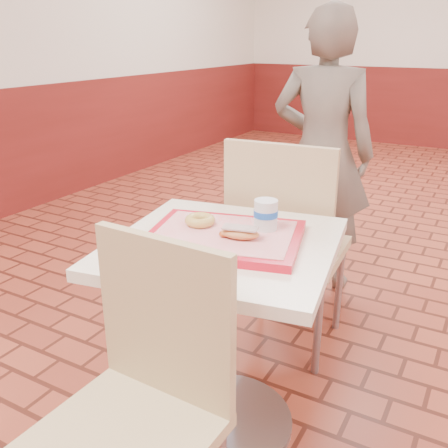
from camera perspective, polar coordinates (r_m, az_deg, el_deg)
The scene contains 8 objects.
main_table at distance 1.74m, azimuth 0.00°, elevation -9.43°, with size 0.71×0.71×0.75m.
chair_main_front at distance 1.38m, azimuth -9.52°, elevation -18.85°, with size 0.44×0.44×0.91m.
chair_main_back at distance 2.18m, azimuth 7.03°, elevation -1.69°, with size 0.49×0.49×1.00m.
customer at distance 2.83m, azimuth 11.16°, elevation 7.91°, with size 0.56×0.37×1.55m, color #665B4F.
serving_tray at distance 1.63m, azimuth 0.00°, elevation -1.48°, with size 0.49×0.38×0.03m.
ring_donut at distance 1.69m, azimuth -2.77°, elevation 0.45°, with size 0.10×0.10×0.03m, color #B89543.
long_john_donut at distance 1.57m, azimuth 1.75°, elevation -1.05°, with size 0.14×0.09×0.04m.
paper_cup at distance 1.64m, azimuth 4.79°, elevation 1.11°, with size 0.08×0.08×0.10m.
Camera 1 is at (-0.54, -2.08, 1.38)m, focal length 40.00 mm.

